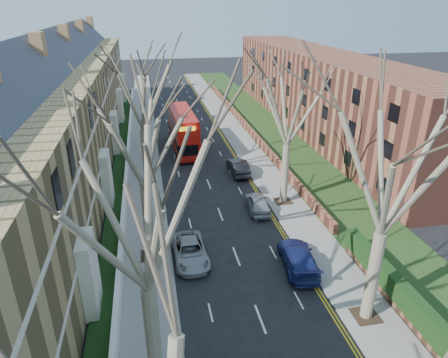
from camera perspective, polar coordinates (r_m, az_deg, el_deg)
pavement_left at (r=48.79m, az=-11.42°, el=4.58°), size 3.00×102.00×0.12m
pavement_right at (r=50.04m, az=2.47°, el=5.53°), size 3.00×102.00×0.12m
terrace_left at (r=40.42m, az=-22.91°, el=7.26°), size 9.70×78.00×13.60m
flats_right at (r=56.08m, az=13.33°, el=12.16°), size 13.97×54.00×10.00m
front_wall_left at (r=41.16m, az=-13.67°, el=1.51°), size 0.30×78.00×1.00m
grass_verge_right at (r=51.21m, az=7.41°, el=5.89°), size 6.00×102.00×0.06m
tree_left_mid at (r=14.59m, az=-12.01°, el=-2.24°), size 10.50×10.50×14.71m
tree_left_far at (r=24.08m, az=-11.95°, el=7.47°), size 10.15×10.15×14.22m
tree_left_dist at (r=35.71m, az=-12.01°, el=13.29°), size 10.50×10.50×14.71m
tree_right_mid at (r=19.68m, az=23.30°, el=3.24°), size 10.50×10.50×14.71m
tree_right_far at (r=31.80m, az=9.42°, el=11.63°), size 10.15×10.15×14.22m
double_decker_bus at (r=46.64m, az=-5.88°, el=6.77°), size 2.98×10.62×4.42m
car_left_far at (r=27.12m, az=-4.87°, el=-10.26°), size 2.35×4.81×1.31m
car_right_near at (r=26.74m, az=10.59°, el=-11.01°), size 2.64×5.21×1.45m
car_right_mid at (r=33.08m, az=4.83°, el=-3.42°), size 1.90×4.20×1.40m
car_right_far at (r=40.01m, az=2.04°, el=1.74°), size 1.60×4.50×1.48m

